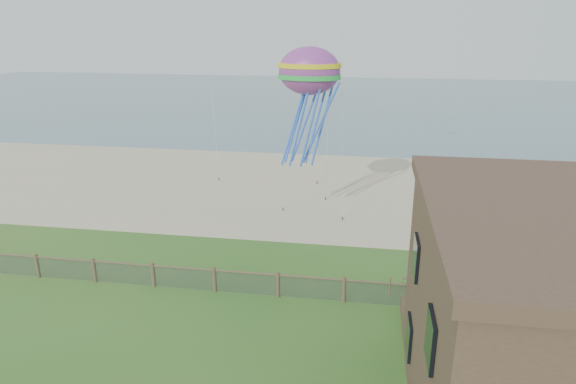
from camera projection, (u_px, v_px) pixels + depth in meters
ground at (248, 383)px, 17.97m from camera, size 160.00×160.00×0.00m
sand_beach at (315, 188)px, 38.55m from camera, size 72.00×20.00×0.02m
ocean at (345, 101)px, 79.71m from camera, size 160.00×68.00×0.02m
chainlink_fence at (278, 286)px, 23.41m from camera, size 36.20×0.20×1.25m
picnic_table at (437, 314)px, 21.50m from camera, size 1.94×1.56×0.76m
octopus_kite at (309, 105)px, 28.60m from camera, size 3.97×3.23×7.15m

